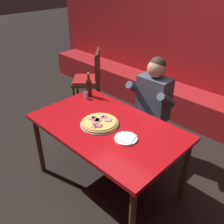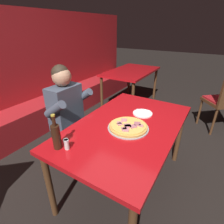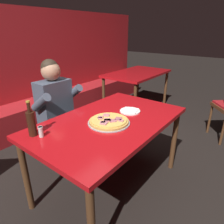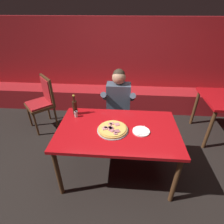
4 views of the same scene
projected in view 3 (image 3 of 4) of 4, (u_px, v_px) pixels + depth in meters
The scene contains 10 objects.
ground_plane at pixel (110, 185), 2.18m from camera, with size 24.00×24.00×0.00m, color black.
booth_bench at pixel (18, 121), 3.15m from camera, with size 6.46×0.48×0.46m, color #A3191E.
main_dining_table at pixel (110, 127), 1.91m from camera, with size 1.50×0.92×0.78m.
pizza at pixel (109, 121), 1.80m from camera, with size 0.38×0.38×0.05m.
plate_white_paper at pixel (130, 111), 2.06m from camera, with size 0.21×0.21×0.02m.
beer_bottle at pixel (31, 123), 1.57m from camera, with size 0.07×0.07×0.29m.
shaker_black_pepper at pixel (41, 132), 1.58m from camera, with size 0.04×0.04×0.09m.
shaker_red_pepper_flakes at pixel (41, 132), 1.57m from camera, with size 0.04×0.04×0.09m.
diner_seated_blue_shirt at pixel (60, 110), 2.30m from camera, with size 0.53×0.53×1.27m.
background_dining_table at pixel (137, 77), 3.98m from camera, with size 1.38×0.83×0.78m.
Camera 3 is at (-1.33, -1.07, 1.57)m, focal length 32.00 mm.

